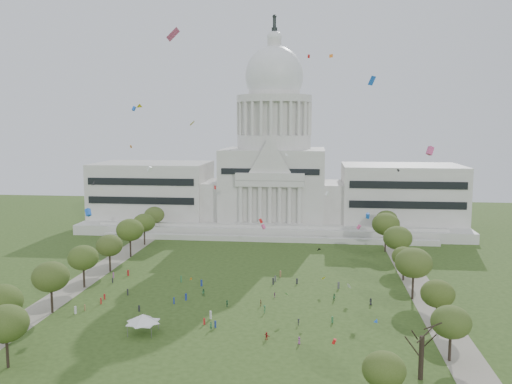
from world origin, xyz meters
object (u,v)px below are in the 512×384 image
at_px(big_bare_tree, 422,333).
at_px(person_0, 371,302).
at_px(event_tent, 143,318).
at_px(capitol, 274,176).

xyz_separation_m(big_bare_tree, person_0, (-5.06, 39.47, -7.79)).
bearing_deg(event_tent, big_bare_tree, -15.08).
xyz_separation_m(big_bare_tree, event_tent, (-56.12, 15.12, -5.27)).
distance_m(capitol, event_tent, 129.15).
distance_m(big_bare_tree, event_tent, 58.36).
bearing_deg(capitol, big_bare_tree, -74.98).
relative_size(capitol, event_tent, 18.54).
relative_size(capitol, big_bare_tree, 12.50).
height_order(capitol, big_bare_tree, capitol).
xyz_separation_m(event_tent, person_0, (51.06, 24.35, -2.52)).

